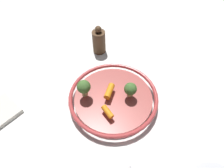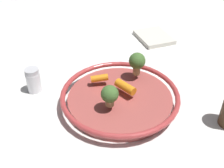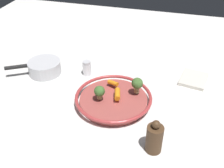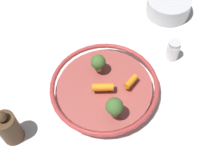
# 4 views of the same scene
# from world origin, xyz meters

# --- Properties ---
(ground_plane) EXTENTS (1.99, 1.99, 0.00)m
(ground_plane) POSITION_xyz_m (0.00, 0.00, 0.00)
(ground_plane) COLOR silver
(serving_bowl) EXTENTS (0.28, 0.28, 0.04)m
(serving_bowl) POSITION_xyz_m (0.00, 0.00, 0.02)
(serving_bowl) COLOR #A84C47
(serving_bowl) RESTS_ON ground_plane
(baby_carrot_back) EXTENTS (0.06, 0.03, 0.02)m
(baby_carrot_back) POSITION_xyz_m (0.00, 0.01, 0.05)
(baby_carrot_back) COLOR orange
(baby_carrot_back) RESTS_ON serving_bowl
(baby_carrot_center) EXTENTS (0.03, 0.05, 0.02)m
(baby_carrot_center) POSITION_xyz_m (-0.06, -0.02, 0.04)
(baby_carrot_center) COLOR orange
(baby_carrot_center) RESTS_ON serving_bowl
(broccoli_floret_edge) EXTENTS (0.04, 0.04, 0.05)m
(broccoli_floret_edge) POSITION_xyz_m (0.03, -0.04, 0.06)
(broccoli_floret_edge) COLOR tan
(broccoli_floret_edge) RESTS_ON serving_bowl
(broccoli_floret_large) EXTENTS (0.04, 0.04, 0.06)m
(broccoli_floret_large) POSITION_xyz_m (-0.04, 0.08, 0.07)
(broccoli_floret_large) COLOR tan
(broccoli_floret_large) RESTS_ON serving_bowl
(salt_shaker) EXTENTS (0.04, 0.04, 0.06)m
(salt_shaker) POSITION_xyz_m (-0.16, -0.16, 0.03)
(salt_shaker) COLOR white
(salt_shaker) RESTS_ON ground_plane
(pepper_mill) EXTENTS (0.05, 0.05, 0.12)m
(pepper_mill) POSITION_xyz_m (0.18, 0.17, 0.05)
(pepper_mill) COLOR #4C331E
(pepper_mill) RESTS_ON ground_plane
(saucepan) EXTENTS (0.16, 0.21, 0.06)m
(saucepan) POSITION_xyz_m (-0.12, -0.34, 0.03)
(saucepan) COLOR silver
(saucepan) RESTS_ON ground_plane
(dish_towel) EXTENTS (0.14, 0.12, 0.01)m
(dish_towel) POSITION_xyz_m (-0.23, 0.28, 0.01)
(dish_towel) COLOR silver
(dish_towel) RESTS_ON ground_plane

